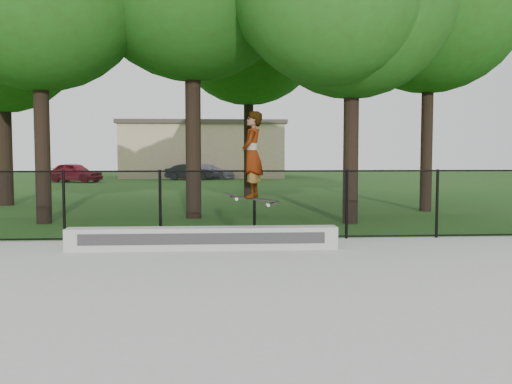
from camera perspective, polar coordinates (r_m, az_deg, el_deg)
ground at (r=6.55m, az=3.11°, el=-13.15°), size 100.00×100.00×0.00m
concrete_slab at (r=6.54m, az=3.11°, el=-12.90°), size 14.00×12.00×0.06m
grind_ledge at (r=11.04m, az=-5.32°, el=-4.64°), size 5.18×0.40×0.43m
car_a at (r=38.67m, az=-17.70°, el=1.88°), size 3.94×2.73×1.25m
car_b at (r=40.14m, az=-6.73°, el=1.99°), size 3.00×1.20×1.09m
car_c at (r=41.32m, az=-4.65°, el=2.05°), size 3.68×2.56×1.06m
skater_airborne at (r=10.78m, az=-0.39°, el=3.58°), size 0.84×0.67×1.78m
chainlink_fence at (r=12.19m, az=-0.16°, el=-1.27°), size 16.06×0.06×1.50m
tree_row at (r=19.33m, az=-3.37°, el=18.44°), size 20.41×14.97×10.51m
distant_building at (r=44.23m, az=-5.33°, el=4.29°), size 12.40×6.40×4.30m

